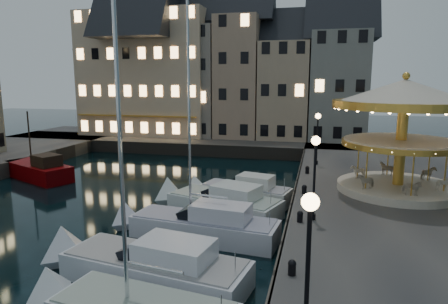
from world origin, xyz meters
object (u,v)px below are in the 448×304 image
(motorboat_e, at_px, (240,192))
(carousel, at_px, (403,114))
(streetlamp_b, at_px, (315,166))
(streetlamp_c, at_px, (317,131))
(streetlamp_a, at_px, (308,251))
(bollard_d, at_px, (307,169))
(motorboat_c, at_px, (197,225))
(motorboat_d, at_px, (219,203))
(bollard_b, at_px, (300,216))
(motorboat_b, at_px, (147,266))
(bollard_c, at_px, (304,189))
(red_fishing_boat, at_px, (39,171))
(bollard_a, at_px, (292,267))

(motorboat_e, bearing_deg, carousel, 1.71)
(streetlamp_b, relative_size, streetlamp_c, 1.00)
(streetlamp_a, relative_size, bollard_d, 7.32)
(motorboat_c, height_order, motorboat_d, motorboat_c)
(streetlamp_a, bearing_deg, motorboat_e, 106.86)
(bollard_b, relative_size, bollard_d, 1.00)
(motorboat_b, height_order, carousel, carousel)
(bollard_c, xyz_separation_m, red_fishing_boat, (-21.62, 3.81, -0.91))
(bollard_a, height_order, motorboat_e, motorboat_e)
(carousel, bearing_deg, red_fishing_boat, 176.07)
(streetlamp_a, height_order, bollard_d, streetlamp_a)
(streetlamp_a, height_order, streetlamp_b, same)
(streetlamp_a, xyz_separation_m, motorboat_e, (-4.89, 16.14, -3.38))
(bollard_d, bearing_deg, streetlamp_c, 80.27)
(streetlamp_c, xyz_separation_m, motorboat_b, (-6.44, -18.88, -3.37))
(bollard_a, xyz_separation_m, motorboat_e, (-4.29, 12.14, -0.96))
(bollard_d, xyz_separation_m, red_fishing_boat, (-21.62, -1.69, -0.91))
(streetlamp_b, relative_size, bollard_c, 7.32)
(streetlamp_a, relative_size, motorboat_b, 0.47)
(motorboat_b, bearing_deg, bollard_a, -6.10)
(bollard_a, distance_m, motorboat_c, 7.62)
(motorboat_e, distance_m, red_fishing_boat, 17.46)
(bollard_a, xyz_separation_m, motorboat_c, (-5.23, 5.47, -0.92))
(bollard_d, xyz_separation_m, motorboat_e, (-4.29, -3.86, -0.96))
(streetlamp_b, bearing_deg, bollard_b, -140.19)
(streetlamp_b, bearing_deg, motorboat_b, -140.16)
(red_fishing_boat, bearing_deg, bollard_d, 4.48)
(bollard_d, height_order, motorboat_d, motorboat_d)
(streetlamp_a, xyz_separation_m, motorboat_b, (-6.44, 4.62, -3.37))
(motorboat_c, bearing_deg, bollard_b, 0.35)
(bollard_d, height_order, red_fishing_boat, red_fishing_boat)
(red_fishing_boat, bearing_deg, motorboat_c, -28.33)
(bollard_b, xyz_separation_m, motorboat_d, (-5.09, 4.02, -0.96))
(streetlamp_c, bearing_deg, bollard_d, -99.73)
(streetlamp_c, relative_size, motorboat_e, 0.59)
(bollard_a, xyz_separation_m, bollard_b, (0.00, 5.50, 0.00))
(streetlamp_a, bearing_deg, motorboat_c, 121.60)
(motorboat_d, bearing_deg, streetlamp_c, 60.32)
(streetlamp_a, height_order, bollard_c, streetlamp_a)
(streetlamp_c, relative_size, bollard_d, 7.32)
(streetlamp_a, relative_size, streetlamp_b, 1.00)
(bollard_b, distance_m, motorboat_e, 7.97)
(bollard_a, bearing_deg, bollard_c, 90.00)
(streetlamp_c, distance_m, bollard_c, 9.34)
(streetlamp_a, distance_m, motorboat_c, 11.61)
(bollard_d, relative_size, motorboat_d, 0.07)
(streetlamp_a, height_order, red_fishing_boat, red_fishing_boat)
(bollard_b, xyz_separation_m, motorboat_e, (-4.29, 6.64, -0.96))
(bollard_b, height_order, motorboat_d, motorboat_d)
(carousel, bearing_deg, streetlamp_a, -106.93)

